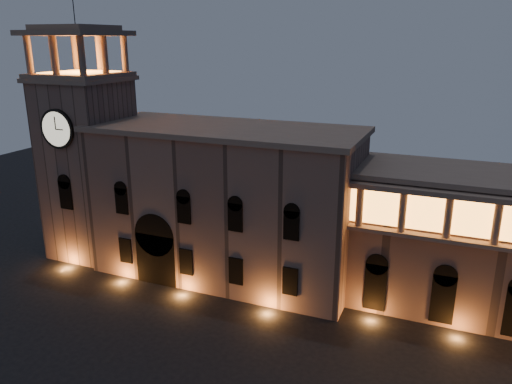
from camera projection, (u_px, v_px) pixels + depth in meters
government_building at (225, 202)px, 57.59m from camera, size 30.80×12.80×17.60m
clock_tower at (89, 159)px, 62.38m from camera, size 9.80×9.80×32.40m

